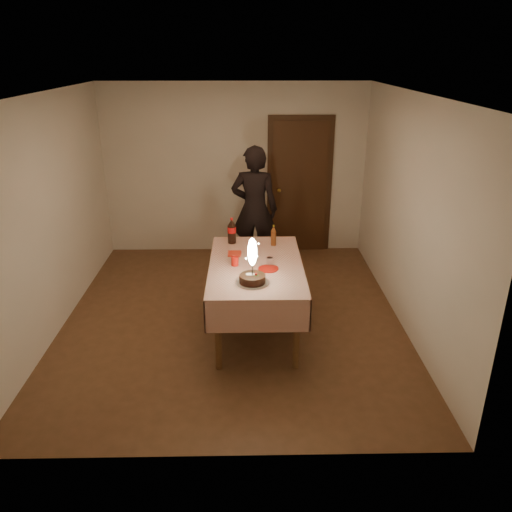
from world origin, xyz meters
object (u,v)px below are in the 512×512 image
red_plate (268,269)px  clear_cup (270,261)px  photographer (254,209)px  red_cup (235,261)px  amber_bottle_right (274,236)px  dining_table (256,273)px  birthday_cake (252,272)px  cola_bottle (232,231)px

red_plate → clear_cup: size_ratio=2.44×
clear_cup → photographer: bearing=94.3°
red_cup → amber_bottle_right: amber_bottle_right is taller
dining_table → photographer: photographer is taller
red_cup → clear_cup: (0.38, -0.00, -0.01)m
birthday_cake → photographer: bearing=88.5°
photographer → red_plate: bearing=-86.5°
amber_bottle_right → red_plate: bearing=-97.2°
red_cup → amber_bottle_right: bearing=53.3°
dining_table → amber_bottle_right: bearing=68.7°
dining_table → cola_bottle: 0.75m
birthday_cake → red_cup: birthday_cake is taller
red_plate → red_cup: (-0.36, 0.11, 0.05)m
amber_bottle_right → photographer: size_ratio=0.14×
birthday_cake → cola_bottle: 1.15m
red_plate → photographer: size_ratio=0.12×
dining_table → birthday_cake: birthday_cake is taller
amber_bottle_right → clear_cup: bearing=-96.7°
clear_cup → cola_bottle: 0.82m
red_plate → amber_bottle_right: amber_bottle_right is taller
red_plate → dining_table: bearing=132.6°
birthday_cake → red_plate: (0.18, 0.34, -0.12)m
birthday_cake → photographer: photographer is taller
red_plate → clear_cup: 0.11m
red_plate → amber_bottle_right: size_ratio=0.86×
cola_bottle → photographer: size_ratio=0.17×
cola_bottle → amber_bottle_right: cola_bottle is taller
birthday_cake → cola_bottle: bearing=101.7°
dining_table → photographer: 1.79m
red_plate → red_cup: bearing=163.6°
dining_table → red_cup: 0.28m
cola_bottle → clear_cup: bearing=-58.2°
birthday_cake → amber_bottle_right: (0.27, 1.05, -0.01)m
red_cup → cola_bottle: cola_bottle is taller
dining_table → birthday_cake: (-0.04, -0.48, 0.23)m
red_plate → photographer: bearing=93.5°
birthday_cake → clear_cup: bearing=66.0°
dining_table → red_plate: size_ratio=7.82×
red_plate → amber_bottle_right: (0.09, 0.71, 0.11)m
red_plate → photographer: photographer is taller
red_plate → clear_cup: bearing=79.6°
amber_bottle_right → cola_bottle: bearing=170.6°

